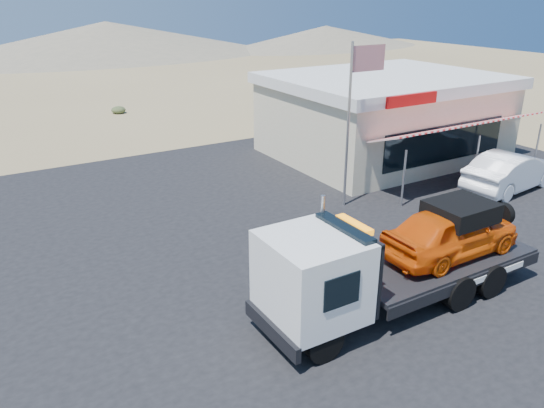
% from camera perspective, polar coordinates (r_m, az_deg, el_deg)
% --- Properties ---
extents(ground, '(120.00, 120.00, 0.00)m').
position_cam_1_polar(ground, '(14.66, 4.04, -9.42)').
color(ground, olive).
rests_on(ground, ground).
extents(asphalt_lot, '(32.00, 24.00, 0.02)m').
position_cam_1_polar(asphalt_lot, '(17.83, 3.86, -3.35)').
color(asphalt_lot, black).
rests_on(asphalt_lot, ground).
extents(tow_truck, '(7.96, 2.36, 2.66)m').
position_cam_1_polar(tow_truck, '(13.81, 13.51, -5.31)').
color(tow_truck, black).
rests_on(tow_truck, asphalt_lot).
extents(white_sedan, '(4.90, 2.19, 1.56)m').
position_cam_1_polar(white_sedan, '(23.70, 24.31, 3.25)').
color(white_sedan, white).
rests_on(white_sedan, asphalt_lot).
extents(jerky_store, '(10.40, 9.97, 3.90)m').
position_cam_1_polar(jerky_store, '(26.74, 11.88, 9.35)').
color(jerky_store, beige).
rests_on(jerky_store, asphalt_lot).
extents(flagpole, '(1.55, 0.10, 6.00)m').
position_cam_1_polar(flagpole, '(19.49, 8.84, 10.30)').
color(flagpole, '#99999E').
rests_on(flagpole, asphalt_lot).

